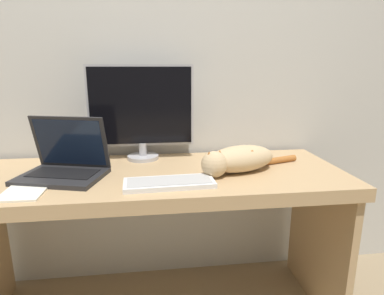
{
  "coord_description": "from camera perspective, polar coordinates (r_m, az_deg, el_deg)",
  "views": [
    {
      "loc": [
        -0.01,
        -1.1,
        1.24
      ],
      "look_at": [
        0.16,
        0.29,
        0.89
      ],
      "focal_mm": 30.0,
      "sensor_mm": 36.0,
      "label": 1
    }
  ],
  "objects": [
    {
      "name": "paper_notepad",
      "position": [
        1.43,
        -27.4,
        -6.75
      ],
      "size": [
        0.16,
        0.23,
        0.01
      ],
      "color": "white",
      "rests_on": "desk"
    },
    {
      "name": "wall_back",
      "position": [
        1.8,
        -7.11,
        15.97
      ],
      "size": [
        6.4,
        0.06,
        2.6
      ],
      "color": "silver",
      "rests_on": "ground_plane"
    },
    {
      "name": "laptop",
      "position": [
        1.53,
        -21.72,
        -2.95
      ],
      "size": [
        0.41,
        0.34,
        0.26
      ],
      "rotation": [
        0.0,
        0.0,
        -0.28
      ],
      "color": "#232326",
      "rests_on": "desk"
    },
    {
      "name": "external_keyboard",
      "position": [
        1.33,
        -4.06,
        -6.28
      ],
      "size": [
        0.38,
        0.16,
        0.02
      ],
      "rotation": [
        0.0,
        0.0,
        0.04
      ],
      "color": "white",
      "rests_on": "desk"
    },
    {
      "name": "monitor",
      "position": [
        1.67,
        -9.01,
        6.49
      ],
      "size": [
        0.54,
        0.16,
        0.49
      ],
      "color": "#B2B2B7",
      "rests_on": "desk"
    },
    {
      "name": "cat",
      "position": [
        1.49,
        8.14,
        -2.01
      ],
      "size": [
        0.53,
        0.28,
        0.12
      ],
      "rotation": [
        0.0,
        0.0,
        0.3
      ],
      "color": "#D1B284",
      "rests_on": "desk"
    },
    {
      "name": "desk",
      "position": [
        1.55,
        -6.26,
        -9.54
      ],
      "size": [
        1.76,
        0.64,
        0.76
      ],
      "color": "tan",
      "rests_on": "ground_plane"
    }
  ]
}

